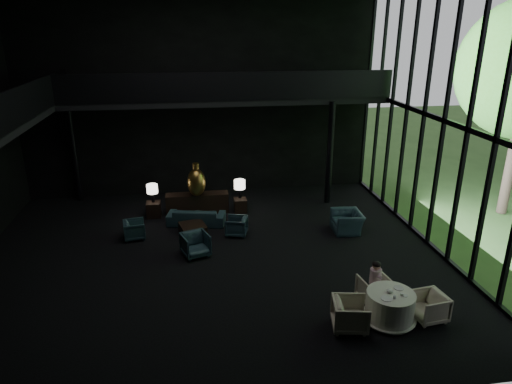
{
  "coord_description": "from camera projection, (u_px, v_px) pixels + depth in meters",
  "views": [
    {
      "loc": [
        -0.5,
        -12.36,
        6.65
      ],
      "look_at": [
        1.41,
        0.5,
        1.87
      ],
      "focal_mm": 32.0,
      "sensor_mm": 36.0,
      "label": 1
    }
  ],
  "objects": [
    {
      "name": "lounge_armchair_east",
      "position": [
        236.0,
        226.0,
        15.25
      ],
      "size": [
        0.71,
        0.74,
        0.62
      ],
      "primitive_type": "imported",
      "rotation": [
        0.0,
        0.0,
        -1.86
      ],
      "color": "#1C3A43",
      "rests_on": "floor"
    },
    {
      "name": "child",
      "position": [
        376.0,
        273.0,
        11.51
      ],
      "size": [
        0.29,
        0.29,
        0.63
      ],
      "rotation": [
        0.0,
        0.0,
        3.14
      ],
      "color": "#D295A9",
      "rests_on": "dining_chair_north"
    },
    {
      "name": "dining_chair_west",
      "position": [
        350.0,
        312.0,
        10.5
      ],
      "size": [
        0.9,
        0.95,
        0.84
      ],
      "primitive_type": "imported",
      "rotation": [
        0.0,
        0.0,
        1.39
      ],
      "color": "beige",
      "rests_on": "floor"
    },
    {
      "name": "floor",
      "position": [
        213.0,
        258.0,
        13.84
      ],
      "size": [
        14.0,
        12.0,
        0.02
      ],
      "primitive_type": "cube",
      "color": "black",
      "rests_on": "ground"
    },
    {
      "name": "dining_chair_east",
      "position": [
        429.0,
        306.0,
        10.84
      ],
      "size": [
        0.75,
        0.79,
        0.73
      ],
      "primitive_type": "imported",
      "rotation": [
        0.0,
        0.0,
        -1.44
      ],
      "color": "beige",
      "rests_on": "floor"
    },
    {
      "name": "dining_chair_north",
      "position": [
        374.0,
        289.0,
        11.57
      ],
      "size": [
        0.77,
        0.73,
        0.71
      ],
      "primitive_type": "imported",
      "rotation": [
        0.0,
        0.0,
        3.28
      ],
      "color": "#B3B2AC",
      "rests_on": "floor"
    },
    {
      "name": "lounge_armchair_south",
      "position": [
        195.0,
        243.0,
        13.86
      ],
      "size": [
        0.98,
        0.95,
        0.81
      ],
      "primitive_type": "imported",
      "rotation": [
        0.0,
        0.0,
        0.34
      ],
      "color": "#1D2A35",
      "rests_on": "floor"
    },
    {
      "name": "table_lamp_right",
      "position": [
        240.0,
        185.0,
        17.06
      ],
      "size": [
        0.42,
        0.42,
        0.7
      ],
      "color": "black",
      "rests_on": "side_table_right"
    },
    {
      "name": "console",
      "position": [
        197.0,
        203.0,
        17.11
      ],
      "size": [
        2.32,
        0.53,
        0.74
      ],
      "primitive_type": "cube",
      "color": "black",
      "rests_on": "floor"
    },
    {
      "name": "lounge_armchair_west",
      "position": [
        135.0,
        230.0,
        15.0
      ],
      "size": [
        0.64,
        0.67,
        0.61
      ],
      "primitive_type": "imported",
      "rotation": [
        0.0,
        0.0,
        1.73
      ],
      "color": "#1D2E38",
      "rests_on": "floor"
    },
    {
      "name": "plate_b",
      "position": [
        399.0,
        288.0,
        10.86
      ],
      "size": [
        0.3,
        0.3,
        0.02
      ],
      "primitive_type": "cylinder",
      "rotation": [
        0.0,
        0.0,
        -0.29
      ],
      "color": "white",
      "rests_on": "dining_table"
    },
    {
      "name": "mezzanine_back",
      "position": [
        228.0,
        99.0,
        17.24
      ],
      "size": [
        12.0,
        2.0,
        0.25
      ],
      "primitive_type": "cube",
      "color": "black",
      "rests_on": "wall_back"
    },
    {
      "name": "cereal_bowl",
      "position": [
        390.0,
        291.0,
        10.68
      ],
      "size": [
        0.16,
        0.16,
        0.08
      ],
      "primitive_type": "ellipsoid",
      "color": "white",
      "rests_on": "dining_table"
    },
    {
      "name": "column_nw",
      "position": [
        74.0,
        152.0,
        17.75
      ],
      "size": [
        0.24,
        0.24,
        4.0
      ],
      "primitive_type": "cylinder",
      "color": "black",
      "rests_on": "floor"
    },
    {
      "name": "railing_back",
      "position": [
        230.0,
        87.0,
        16.1
      ],
      "size": [
        12.0,
        0.06,
        1.0
      ],
      "primitive_type": "cube",
      "color": "black",
      "rests_on": "mezzanine_back"
    },
    {
      "name": "curtain_wall",
      "position": [
        444.0,
        121.0,
        13.42
      ],
      "size": [
        0.2,
        12.0,
        8.0
      ],
      "primitive_type": null,
      "color": "black",
      "rests_on": "ground"
    },
    {
      "name": "bronze_urn",
      "position": [
        196.0,
        182.0,
        16.58
      ],
      "size": [
        0.67,
        0.67,
        1.25
      ],
      "color": "olive",
      "rests_on": "console"
    },
    {
      "name": "railing_left",
      "position": [
        9.0,
        111.0,
        11.56
      ],
      "size": [
        0.06,
        12.0,
        1.0
      ],
      "primitive_type": "cube",
      "color": "black",
      "rests_on": "mezzanine_left"
    },
    {
      "name": "dining_table",
      "position": [
        389.0,
        308.0,
        10.8
      ],
      "size": [
        1.29,
        1.29,
        0.75
      ],
      "color": "white",
      "rests_on": "floor"
    },
    {
      "name": "coffee_table",
      "position": [
        193.0,
        229.0,
        15.34
      ],
      "size": [
        0.98,
        0.98,
        0.36
      ],
      "primitive_type": "cube",
      "rotation": [
        0.0,
        0.0,
        0.24
      ],
      "color": "black",
      "rests_on": "floor"
    },
    {
      "name": "side_table_right",
      "position": [
        240.0,
        205.0,
        17.19
      ],
      "size": [
        0.46,
        0.46,
        0.51
      ],
      "primitive_type": "cube",
      "color": "black",
      "rests_on": "floor"
    },
    {
      "name": "wall_front",
      "position": [
        227.0,
        211.0,
        6.89
      ],
      "size": [
        14.0,
        0.04,
        8.0
      ],
      "primitive_type": "cube",
      "color": "black",
      "rests_on": "ground"
    },
    {
      "name": "window_armchair",
      "position": [
        347.0,
        219.0,
        15.48
      ],
      "size": [
        0.73,
        1.09,
        0.93
      ],
      "primitive_type": "imported",
      "rotation": [
        0.0,
        0.0,
        -1.61
      ],
      "color": "#1A313E",
      "rests_on": "floor"
    },
    {
      "name": "sofa",
      "position": [
        196.0,
        214.0,
        16.06
      ],
      "size": [
        2.01,
        0.94,
        0.76
      ],
      "primitive_type": "imported",
      "rotation": [
        0.0,
        0.0,
        2.94
      ],
      "color": "#2A3D4C",
      "rests_on": "floor"
    },
    {
      "name": "cream_pot",
      "position": [
        395.0,
        297.0,
        10.43
      ],
      "size": [
        0.08,
        0.08,
        0.07
      ],
      "primitive_type": "cylinder",
      "rotation": [
        0.0,
        0.0,
        -0.23
      ],
      "color": "#99999E",
      "rests_on": "dining_table"
    },
    {
      "name": "side_table_left",
      "position": [
        154.0,
        209.0,
        16.73
      ],
      "size": [
        0.51,
        0.51,
        0.56
      ],
      "primitive_type": "cube",
      "color": "black",
      "rests_on": "floor"
    },
    {
      "name": "plate_a",
      "position": [
        387.0,
        298.0,
        10.44
      ],
      "size": [
        0.29,
        0.29,
        0.02
      ],
      "primitive_type": "cylinder",
      "rotation": [
        0.0,
        0.0,
        0.09
      ],
      "color": "white",
      "rests_on": "dining_table"
    },
    {
      "name": "saucer",
      "position": [
        405.0,
        295.0,
        10.56
      ],
      "size": [
        0.14,
        0.14,
        0.01
      ],
      "primitive_type": "cylinder",
      "rotation": [
        0.0,
        0.0,
        -0.01
      ],
      "color": "white",
      "rests_on": "dining_table"
    },
    {
      "name": "wall_back",
      "position": [
        200.0,
        96.0,
        18.03
      ],
      "size": [
        14.0,
        0.04,
        8.0
      ],
      "primitive_type": "cube",
      "color": "black",
      "rests_on": "ground"
    },
    {
      "name": "table_lamp_left",
      "position": [
        152.0,
        190.0,
        16.52
      ],
      "size": [
        0.4,
        0.4,
        0.67
      ],
      "color": "black",
      "rests_on": "side_table_left"
    },
    {
      "name": "column_ne",
      "position": [
        330.0,
        153.0,
        17.52
      ],
      "size": [
        0.24,
        0.24,
        4.0
      ],
      "primitive_type": "cylinder",
      "color": "black",
      "rests_on": "floor"
    },
    {
      "name": "coffee_cup",
      "position": [
        402.0,
        294.0,
        10.55
      ],
      "size": [
        0.1,
        0.1,
        0.06
      ],
      "primitive_type": "cylinder",
      "rotation": [
        0.0,
        0.0,
        0.38
      ],
      "color": "white",
      "rests_on": "saucer"
    }
  ]
}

